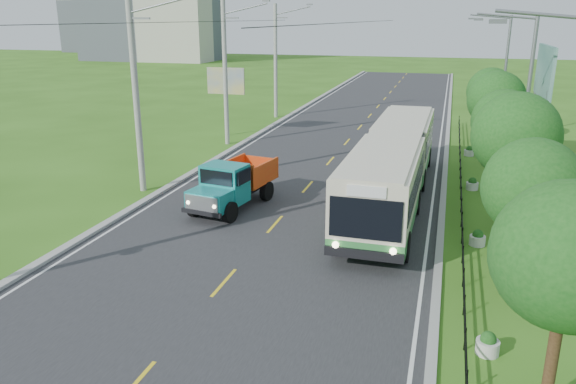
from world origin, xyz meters
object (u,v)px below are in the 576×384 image
at_px(tree_fourth, 504,124).
at_px(planter_front, 488,344).
at_px(streetlight_far, 503,74).
at_px(tree_second, 533,192).
at_px(bus, 394,161).
at_px(tree_fifth, 497,103).
at_px(pole_far, 276,61).
at_px(dump_truck, 233,181).
at_px(billboard_left, 226,85).
at_px(planter_far, 469,152).
at_px(tree_front, 569,262).
at_px(streetlight_mid, 524,100).
at_px(tree_back, 491,94).
at_px(tree_third, 516,140).
at_px(planter_near, 477,239).
at_px(planter_mid, 472,184).
at_px(pole_mid, 226,73).
at_px(pole_near, 137,95).
at_px(billboard_right, 544,79).

height_order(tree_fourth, planter_front, tree_fourth).
bearing_deg(streetlight_far, tree_second, -91.74).
bearing_deg(bus, tree_fifth, 61.54).
bearing_deg(pole_far, tree_second, -59.58).
distance_m(pole_far, streetlight_far, 19.56).
bearing_deg(dump_truck, tree_fourth, 36.79).
relative_size(tree_fifth, dump_truck, 1.00).
xyz_separation_m(tree_second, dump_truck, (-12.48, 5.58, -2.21)).
bearing_deg(billboard_left, planter_far, -6.31).
height_order(tree_front, streetlight_mid, streetlight_mid).
height_order(pole_far, tree_back, pole_far).
relative_size(tree_front, billboard_left, 1.08).
relative_size(tree_fifth, streetlight_far, 0.64).
distance_m(tree_third, planter_front, 10.87).
height_order(billboard_left, bus, billboard_left).
xyz_separation_m(tree_second, billboard_left, (-19.36, 21.86, 0.35)).
xyz_separation_m(planter_near, dump_truck, (-11.23, 1.72, 1.03)).
xyz_separation_m(tree_front, planter_mid, (-1.26, 17.86, -3.43)).
xyz_separation_m(tree_back, planter_mid, (-1.26, -12.14, -3.37)).
distance_m(tree_back, bus, 16.25).
bearing_deg(streetlight_far, tree_fourth, -93.25).
bearing_deg(planter_mid, billboard_left, 151.08).
bearing_deg(pole_mid, pole_near, -90.00).
relative_size(pole_mid, streetlight_far, 1.10).
distance_m(pole_far, tree_fifth, 22.25).
relative_size(pole_near, streetlight_mid, 1.10).
bearing_deg(pole_far, tree_third, -53.91).
bearing_deg(planter_near, dump_truck, 171.27).
relative_size(tree_front, streetlight_far, 0.62).
bearing_deg(tree_front, tree_third, 90.00).
distance_m(pole_near, tree_back, 24.98).
relative_size(planter_front, bus, 0.04).
relative_size(tree_second, planter_mid, 7.91).
xyz_separation_m(planter_front, billboard_right, (3.70, 22.00, 5.06)).
distance_m(streetlight_mid, planter_far, 9.46).
bearing_deg(planter_near, tree_front, -82.74).
height_order(tree_front, tree_third, tree_third).
height_order(planter_near, billboard_right, billboard_right).
bearing_deg(billboard_left, tree_fourth, -26.99).
relative_size(streetlight_mid, dump_truck, 1.57).
height_order(pole_near, tree_fourth, pole_near).
bearing_deg(billboard_right, planter_far, 151.61).
bearing_deg(pole_mid, tree_back, 15.84).
bearing_deg(streetlight_far, planter_mid, -98.30).
height_order(tree_second, tree_back, tree_back).
height_order(pole_mid, tree_front, pole_mid).
relative_size(tree_second, billboard_left, 1.02).
bearing_deg(tree_back, dump_truck, -124.13).
relative_size(pole_mid, tree_back, 1.82).
height_order(pole_near, planter_front, pole_near).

